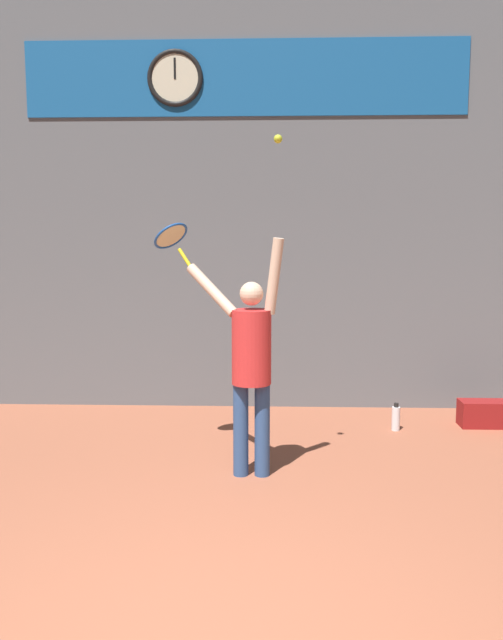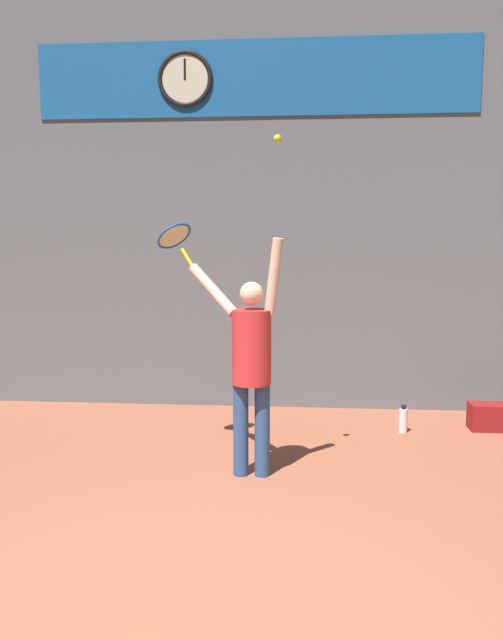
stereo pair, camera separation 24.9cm
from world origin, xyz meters
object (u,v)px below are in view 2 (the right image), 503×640
tennis_ball (277,139)px  water_bottle (403,420)px  equipment_bag (499,417)px  scoreboard_clock (185,79)px  tennis_racket (175,238)px  tennis_player (251,358)px

tennis_ball → water_bottle: 3.26m
tennis_ball → equipment_bag: size_ratio=0.11×
scoreboard_clock → tennis_ball: scoreboard_clock is taller
scoreboard_clock → equipment_bag: 5.11m
tennis_racket → water_bottle: (2.21, 0.86, -1.89)m
scoreboard_clock → water_bottle: (2.43, -0.88, -3.70)m
tennis_ball → equipment_bag: 3.85m
water_bottle → tennis_racket: bearing=-158.7°
water_bottle → equipment_bag: 1.04m
tennis_racket → water_bottle: 3.03m
tennis_player → equipment_bag: (2.52, 1.50, -0.88)m
equipment_bag → water_bottle: bearing=-170.3°
equipment_bag → tennis_ball: bearing=-145.4°
tennis_player → water_bottle: bearing=41.6°
tennis_racket → tennis_player: bearing=-32.4°
tennis_ball → equipment_bag: (2.30, 1.58, -2.65)m
tennis_racket → equipment_bag: tennis_racket is taller
tennis_racket → water_bottle: size_ratio=1.45×
tennis_player → tennis_racket: (-0.72, 0.46, 1.00)m
scoreboard_clock → tennis_racket: size_ratio=1.50×
tennis_ball → equipment_bag: tennis_ball is taller
scoreboard_clock → equipment_bag: scoreboard_clock is taller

